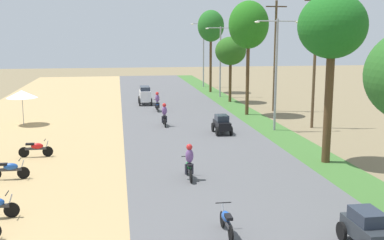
% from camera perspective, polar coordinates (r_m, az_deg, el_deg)
% --- Properties ---
extents(parked_motorbike_third, '(1.80, 0.54, 0.94)m').
position_cam_1_polar(parked_motorbike_third, '(23.28, -20.93, -5.47)').
color(parked_motorbike_third, black).
rests_on(parked_motorbike_third, dirt_shoulder).
extents(parked_motorbike_fourth, '(1.80, 0.54, 0.94)m').
position_cam_1_polar(parked_motorbike_fourth, '(26.98, -18.09, -3.19)').
color(parked_motorbike_fourth, black).
rests_on(parked_motorbike_fourth, dirt_shoulder).
extents(vendor_umbrella, '(2.20, 2.20, 2.52)m').
position_cam_1_polar(vendor_umbrella, '(36.57, -19.63, 2.93)').
color(vendor_umbrella, '#99999E').
rests_on(vendor_umbrella, dirt_shoulder).
extents(median_tree_second, '(3.39, 3.39, 8.53)m').
position_cam_1_polar(median_tree_second, '(24.89, 16.39, 10.49)').
color(median_tree_second, '#4C351E').
rests_on(median_tree_second, median_strip).
extents(median_tree_third, '(3.19, 3.19, 9.12)m').
position_cam_1_polar(median_tree_third, '(38.91, 6.77, 11.15)').
color(median_tree_third, '#4C351E').
rests_on(median_tree_third, median_strip).
extents(median_tree_fourth, '(2.97, 2.97, 6.26)m').
position_cam_1_polar(median_tree_fourth, '(46.35, 4.63, 8.17)').
color(median_tree_fourth, '#4C351E').
rests_on(median_tree_fourth, median_strip).
extents(median_tree_fifth, '(2.94, 2.94, 9.13)m').
position_cam_1_polar(median_tree_fifth, '(54.11, 2.27, 11.09)').
color(median_tree_fifth, '#4C351E').
rests_on(median_tree_fifth, median_strip).
extents(streetlamp_near, '(3.16, 0.20, 7.51)m').
position_cam_1_polar(streetlamp_near, '(32.81, 10.01, 6.28)').
color(streetlamp_near, gray).
rests_on(streetlamp_near, median_strip).
extents(streetlamp_mid, '(3.16, 0.20, 7.27)m').
position_cam_1_polar(streetlamp_mid, '(49.98, 3.40, 7.59)').
color(streetlamp_mid, gray).
rests_on(streetlamp_mid, median_strip).
extents(streetlamp_far, '(3.16, 0.20, 7.90)m').
position_cam_1_polar(streetlamp_far, '(59.63, 1.38, 8.34)').
color(streetlamp_far, gray).
rests_on(streetlamp_far, median_strip).
extents(utility_pole_near, '(1.80, 0.20, 9.33)m').
position_cam_1_polar(utility_pole_near, '(34.48, 14.43, 7.05)').
color(utility_pole_near, brown).
rests_on(utility_pole_near, ground).
extents(utility_pole_far, '(1.80, 0.20, 9.32)m').
position_cam_1_polar(utility_pole_far, '(41.43, 9.86, 7.70)').
color(utility_pole_far, brown).
rests_on(utility_pole_far, ground).
extents(car_hatchback_charcoal, '(1.04, 2.00, 1.23)m').
position_cam_1_polar(car_hatchback_charcoal, '(15.87, 20.14, -12.01)').
color(car_hatchback_charcoal, '#282D33').
rests_on(car_hatchback_charcoal, road_strip).
extents(car_hatchback_black, '(1.04, 2.00, 1.23)m').
position_cam_1_polar(car_hatchback_black, '(31.62, 3.57, -0.42)').
color(car_hatchback_black, black).
rests_on(car_hatchback_black, road_strip).
extents(car_van_white, '(1.19, 2.41, 1.67)m').
position_cam_1_polar(car_van_white, '(44.81, -5.63, 3.07)').
color(car_van_white, silver).
rests_on(car_van_white, road_strip).
extents(motorbike_ahead_second, '(0.54, 1.80, 0.94)m').
position_cam_1_polar(motorbike_ahead_second, '(16.03, 4.12, -11.81)').
color(motorbike_ahead_second, black).
rests_on(motorbike_ahead_second, road_strip).
extents(motorbike_ahead_third, '(0.54, 1.80, 1.66)m').
position_cam_1_polar(motorbike_ahead_third, '(21.67, -0.36, -5.09)').
color(motorbike_ahead_third, black).
rests_on(motorbike_ahead_third, road_strip).
extents(motorbike_ahead_fourth, '(0.54, 1.80, 1.66)m').
position_cam_1_polar(motorbike_ahead_fourth, '(34.19, -3.33, 0.58)').
color(motorbike_ahead_fourth, black).
rests_on(motorbike_ahead_fourth, road_strip).
extents(motorbike_ahead_fifth, '(0.54, 1.80, 1.66)m').
position_cam_1_polar(motorbike_ahead_fifth, '(40.82, -4.17, 2.15)').
color(motorbike_ahead_fifth, black).
rests_on(motorbike_ahead_fifth, road_strip).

